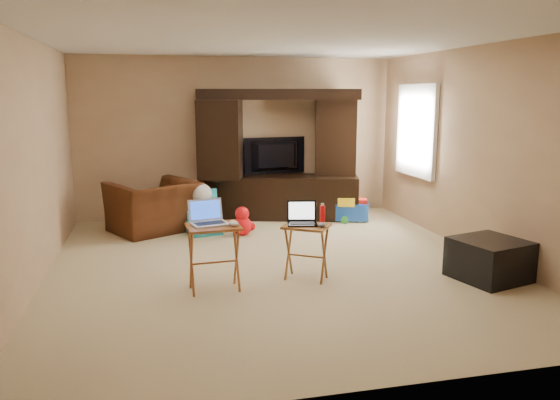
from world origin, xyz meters
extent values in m
plane|color=beige|center=(0.00, 0.00, 0.00)|extent=(5.50, 5.50, 0.00)
plane|color=silver|center=(0.00, 0.00, 2.50)|extent=(5.50, 5.50, 0.00)
plane|color=tan|center=(0.00, 2.75, 1.25)|extent=(5.00, 0.00, 5.00)
plane|color=tan|center=(0.00, -2.75, 1.25)|extent=(5.00, 0.00, 5.00)
plane|color=tan|center=(-2.50, 0.00, 1.25)|extent=(0.00, 5.50, 5.50)
plane|color=tan|center=(2.50, 0.00, 1.25)|extent=(0.00, 5.50, 5.50)
plane|color=white|center=(2.48, 1.55, 1.40)|extent=(0.00, 1.20, 1.20)
cube|color=white|center=(2.46, 1.55, 1.40)|extent=(0.06, 1.14, 1.34)
cube|color=black|center=(0.59, 2.41, 1.00)|extent=(2.52, 1.24, 2.00)
imported|color=black|center=(0.59, 2.58, 0.96)|extent=(1.03, 0.27, 0.59)
imported|color=#4C2610|center=(-1.34, 1.93, 0.36)|extent=(1.43, 1.38, 0.72)
cube|color=black|center=(2.09, -0.96, 0.21)|extent=(0.81, 0.81, 0.43)
cube|color=#A55428|center=(-0.77, -0.64, 0.33)|extent=(0.54, 0.44, 0.66)
cube|color=#9F6326|center=(0.21, -0.53, 0.29)|extent=(0.58, 0.55, 0.59)
cube|color=silver|center=(-0.80, -0.61, 0.78)|extent=(0.40, 0.35, 0.24)
cube|color=black|center=(0.17, -0.51, 0.71)|extent=(0.35, 0.31, 0.24)
ellipsoid|color=silver|center=(-0.58, -0.71, 0.69)|extent=(0.11, 0.15, 0.06)
ellipsoid|color=#45464B|center=(0.34, -0.65, 0.61)|extent=(0.11, 0.14, 0.05)
cylinder|color=red|center=(0.40, -0.45, 0.68)|extent=(0.06, 0.06, 0.18)
camera|label=1|loc=(-1.31, -5.83, 1.92)|focal=35.00mm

